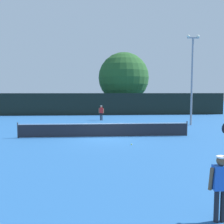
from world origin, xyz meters
The scene contains 11 objects.
ground_plane centered at (0.00, 0.00, 0.00)m, with size 120.00×120.00×0.00m, color #235693.
tennis_net centered at (0.00, 0.00, 0.51)m, with size 11.96×0.08×1.07m.
perimeter_fence centered at (0.00, 15.85, 1.47)m, with size 34.25×0.12×2.94m, color black.
player_serving centered at (2.44, -11.38, 1.09)m, with size 0.68×0.39×2.49m.
player_receiving centered at (0.01, 9.85, 0.98)m, with size 0.57×0.24×1.61m.
tennis_ball centered at (1.53, -2.70, 0.03)m, with size 0.07×0.07×0.07m, color #CCE033.
light_pole centered at (8.40, 5.45, 4.76)m, with size 1.18×0.28×8.38m.
large_tree centered at (3.72, 20.79, 5.28)m, with size 7.73×7.73×9.15m.
parked_car_near centered at (-7.45, 20.79, 0.78)m, with size 2.47×4.43×1.69m.
parked_car_mid centered at (-2.80, 23.81, 0.78)m, with size 1.93×4.21×1.69m.
parked_car_far centered at (1.83, 22.96, 0.78)m, with size 2.13×4.30×1.69m.
Camera 1 is at (-0.58, -16.95, 3.20)m, focal length 39.13 mm.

